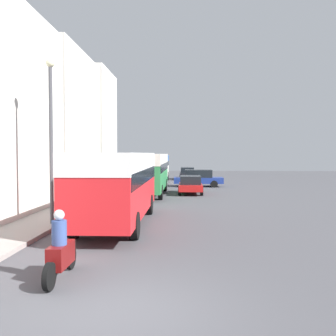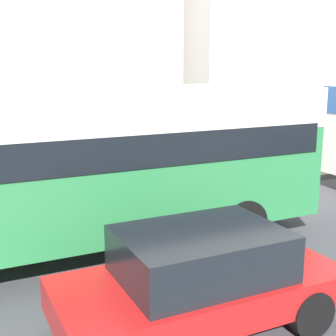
{
  "view_description": "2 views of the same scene",
  "coord_description": "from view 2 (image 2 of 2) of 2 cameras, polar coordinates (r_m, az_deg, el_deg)",
  "views": [
    {
      "loc": [
        1.25,
        -7.16,
        3.08
      ],
      "look_at": [
        -0.18,
        23.96,
        1.89
      ],
      "focal_mm": 40.0,
      "sensor_mm": 36.0,
      "label": 1
    },
    {
      "loc": [
        6.66,
        18.61,
        3.5
      ],
      "look_at": [
        -1.62,
        22.59,
        1.46
      ],
      "focal_mm": 50.0,
      "sensor_mm": 36.0,
      "label": 2
    }
  ],
  "objects": [
    {
      "name": "building_far_terrace",
      "position": [
        16.31,
        -19.6,
        18.13
      ],
      "size": [
        6.47,
        9.45,
        10.58
      ],
      "color": "silver",
      "rests_on": "ground_plane"
    },
    {
      "name": "building_end_row",
      "position": [
        19.89,
        9.38,
        18.47
      ],
      "size": [
        6.81,
        7.21,
        11.24
      ],
      "color": "silver",
      "rests_on": "ground_plane"
    },
    {
      "name": "bus_following",
      "position": [
        8.63,
        -11.61,
        2.17
      ],
      "size": [
        2.67,
        9.51,
        3.06
      ],
      "color": "#2D8447",
      "rests_on": "ground_plane"
    },
    {
      "name": "pedestrian_near_curb",
      "position": [
        15.07,
        6.79,
        2.75
      ],
      "size": [
        0.4,
        0.4,
        1.62
      ],
      "color": "#232838",
      "rests_on": "sidewalk"
    },
    {
      "name": "car_crossing",
      "position": [
        6.41,
        3.97,
        -13.17
      ],
      "size": [
        1.83,
        3.89,
        1.38
      ],
      "color": "red",
      "rests_on": "ground_plane"
    }
  ]
}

